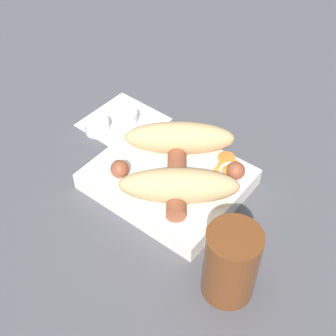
{
  "coord_description": "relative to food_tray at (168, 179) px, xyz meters",
  "views": [
    {
      "loc": [
        -0.31,
        0.4,
        0.55
      ],
      "look_at": [
        0.0,
        0.0,
        0.04
      ],
      "focal_mm": 50.0,
      "sensor_mm": 36.0,
      "label": 1
    }
  ],
  "objects": [
    {
      "name": "ground_plane",
      "position": [
        0.0,
        0.0,
        -0.01
      ],
      "size": [
        3.0,
        3.0,
        0.0
      ],
      "primitive_type": "plane",
      "color": "#4C4C51"
    },
    {
      "name": "food_tray",
      "position": [
        0.0,
        0.0,
        0.0
      ],
      "size": [
        0.23,
        0.19,
        0.03
      ],
      "color": "silver",
      "rests_on": "ground_plane"
    },
    {
      "name": "bread_roll",
      "position": [
        -0.01,
        -0.01,
        0.04
      ],
      "size": [
        0.23,
        0.23,
        0.05
      ],
      "color": "tan",
      "rests_on": "food_tray"
    },
    {
      "name": "sausage",
      "position": [
        -0.02,
        -0.0,
        0.03
      ],
      "size": [
        0.17,
        0.16,
        0.03
      ],
      "color": "brown",
      "rests_on": "food_tray"
    },
    {
      "name": "pickled_veggies",
      "position": [
        -0.07,
        -0.06,
        0.02
      ],
      "size": [
        0.06,
        0.08,
        0.0
      ],
      "color": "orange",
      "rests_on": "food_tray"
    },
    {
      "name": "napkin",
      "position": [
        0.16,
        -0.07,
        -0.01
      ],
      "size": [
        0.13,
        0.13,
        0.0
      ],
      "color": "white",
      "rests_on": "ground_plane"
    },
    {
      "name": "condiment_cup_near",
      "position": [
        0.16,
        -0.08,
        -0.0
      ],
      "size": [
        0.04,
        0.04,
        0.02
      ],
      "color": "white",
      "rests_on": "ground_plane"
    },
    {
      "name": "condiment_cup_far",
      "position": [
        0.18,
        -0.03,
        -0.0
      ],
      "size": [
        0.04,
        0.04,
        0.02
      ],
      "color": "white",
      "rests_on": "ground_plane"
    },
    {
      "name": "drink_glass",
      "position": [
        -0.17,
        0.1,
        0.04
      ],
      "size": [
        0.07,
        0.07,
        0.11
      ],
      "color": "brown",
      "rests_on": "ground_plane"
    }
  ]
}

